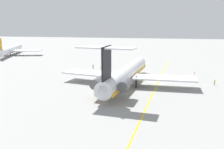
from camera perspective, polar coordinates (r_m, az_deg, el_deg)
The scene contains 8 objects.
ground at distance 78.19m, azimuth 9.94°, elevation -1.79°, with size 367.47×367.47×0.00m, color gray.
main_jetliner at distance 72.04m, azimuth 2.83°, elevation 0.06°, with size 44.37×39.29×12.93m.
airliner_mid_right at distance 146.17m, azimuth -21.58°, elevation 5.15°, with size 32.93×32.86×9.92m.
ground_crew_near_nose at distance 79.70m, azimuth 21.80°, elevation -1.43°, with size 0.28×0.36×1.69m.
ground_crew_near_tail at distance 98.60m, azimuth -4.23°, elevation 1.90°, with size 0.36×0.30×1.73m.
safety_cone_nose at distance 94.27m, azimuth 17.82°, elevation 0.36°, with size 0.40×0.40×0.55m, color #EA590F.
safety_cone_wingtip at distance 99.14m, azimuth -2.55°, elevation 1.49°, with size 0.40×0.40×0.55m, color #EA590F.
taxiway_centreline at distance 73.50m, azimuth 9.78°, elevation -2.68°, with size 99.72×0.36×0.01m, color gold.
Camera 1 is at (-75.95, 0.07, 18.59)m, focal length 41.23 mm.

